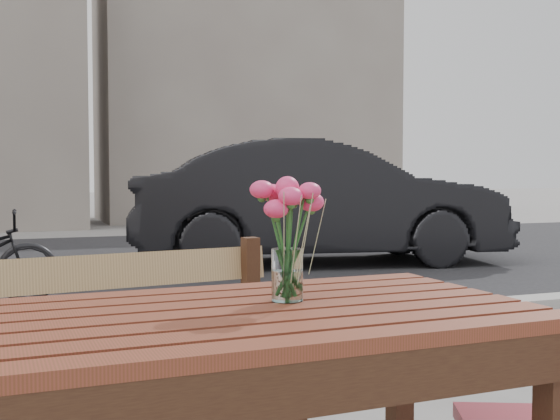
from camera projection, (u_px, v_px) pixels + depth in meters
name	position (u px, v px, depth m)	size (l,w,h in m)	color
street	(60.00, 293.00, 6.22)	(30.00, 8.12, 0.12)	black
backdrop_buildings	(38.00, 55.00, 14.81)	(15.50, 4.00, 8.00)	gray
main_table	(259.00, 363.00, 1.63)	(1.29, 0.78, 0.78)	brown
main_bench	(62.00, 360.00, 2.09)	(1.48, 0.60, 0.89)	#A28153
main_vase	(287.00, 224.00, 1.71)	(0.17, 0.17, 0.30)	white
parked_car	(317.00, 203.00, 8.53)	(1.57, 4.50, 1.48)	black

